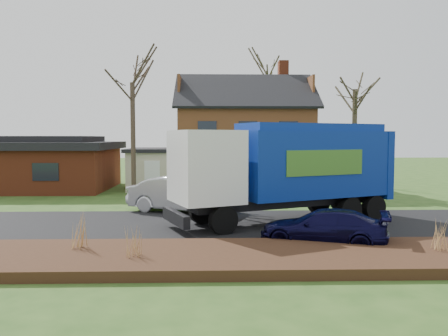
{
  "coord_description": "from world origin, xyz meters",
  "views": [
    {
      "loc": [
        -0.3,
        -17.68,
        3.6
      ],
      "look_at": [
        0.26,
        2.5,
        2.19
      ],
      "focal_mm": 35.0,
      "sensor_mm": 36.0,
      "label": 1
    }
  ],
  "objects": [
    {
      "name": "grass_clump_west",
      "position": [
        -4.24,
        -4.76,
        0.81
      ],
      "size": [
        0.39,
        0.32,
        1.02
      ],
      "color": "tan",
      "rests_on": "mulch_verge"
    },
    {
      "name": "tree_front_west",
      "position": [
        -5.09,
        8.98,
        7.91
      ],
      "size": [
        3.23,
        3.23,
        9.61
      ],
      "color": "#423428",
      "rests_on": "ground"
    },
    {
      "name": "mulch_verge",
      "position": [
        0.0,
        -5.3,
        0.15
      ],
      "size": [
        80.0,
        3.5,
        0.3
      ],
      "primitive_type": "cube",
      "color": "black",
      "rests_on": "ground"
    },
    {
      "name": "ground",
      "position": [
        0.0,
        0.0,
        0.0
      ],
      "size": [
        120.0,
        120.0,
        0.0
      ],
      "primitive_type": "plane",
      "color": "#2A4C19",
      "rests_on": "ground"
    },
    {
      "name": "grass_clump_east",
      "position": [
        6.44,
        -5.25,
        0.76
      ],
      "size": [
        0.37,
        0.3,
        0.93
      ],
      "color": "tan",
      "rests_on": "mulch_verge"
    },
    {
      "name": "grass_clump_mid",
      "position": [
        -2.47,
        -5.66,
        0.76
      ],
      "size": [
        0.33,
        0.27,
        0.93
      ],
      "color": "#B07F4D",
      "rests_on": "mulch_verge"
    },
    {
      "name": "tree_back",
      "position": [
        4.78,
        21.63,
        10.15
      ],
      "size": [
        3.85,
        3.85,
        12.18
      ],
      "color": "#423927",
      "rests_on": "ground"
    },
    {
      "name": "road",
      "position": [
        0.0,
        0.0,
        0.01
      ],
      "size": [
        80.0,
        7.0,
        0.02
      ],
      "primitive_type": "cube",
      "color": "black",
      "rests_on": "ground"
    },
    {
      "name": "main_house",
      "position": [
        1.49,
        13.91,
        4.03
      ],
      "size": [
        12.95,
        8.95,
        9.26
      ],
      "color": "beige",
      "rests_on": "ground"
    },
    {
      "name": "ranch_house",
      "position": [
        -12.0,
        13.0,
        1.81
      ],
      "size": [
        9.8,
        8.2,
        3.7
      ],
      "color": "brown",
      "rests_on": "ground"
    },
    {
      "name": "tree_front_east",
      "position": [
        8.4,
        8.8,
        7.58
      ],
      "size": [
        3.35,
        3.35,
        9.32
      ],
      "color": "#423A28",
      "rests_on": "ground"
    },
    {
      "name": "garbage_truck",
      "position": [
        3.0,
        0.71,
        2.41
      ],
      "size": [
        10.03,
        6.15,
        4.19
      ],
      "rotation": [
        0.0,
        0.0,
        0.39
      ],
      "color": "black",
      "rests_on": "ground"
    },
    {
      "name": "silver_sedan",
      "position": [
        -1.76,
        3.31,
        0.86
      ],
      "size": [
        5.53,
        3.71,
        1.72
      ],
      "primitive_type": "imported",
      "rotation": [
        0.0,
        0.0,
        1.17
      ],
      "color": "#B2B4BA",
      "rests_on": "ground"
    },
    {
      "name": "navy_wagon",
      "position": [
        3.4,
        -3.4,
        0.61
      ],
      "size": [
        4.52,
        2.96,
        1.22
      ],
      "primitive_type": "imported",
      "rotation": [
        0.0,
        0.0,
        -1.9
      ],
      "color": "black",
      "rests_on": "ground"
    }
  ]
}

